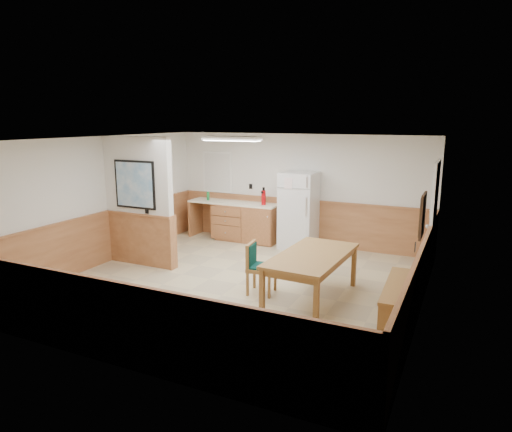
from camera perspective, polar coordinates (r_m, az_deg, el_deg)
The scene contains 20 objects.
ground at distance 8.05m, azimuth -2.25°, elevation -8.49°, with size 6.00×6.00×0.00m, color tan.
ceiling at distance 7.55m, azimuth -2.41°, elevation 9.59°, with size 6.00×6.00×0.02m, color silver.
back_wall at distance 10.41m, azimuth 5.33°, elevation 3.31°, with size 6.00×0.02×2.50m, color white.
right_wall at distance 6.88m, azimuth 20.43°, elevation -1.93°, with size 0.02×6.00×2.50m, color white.
left_wall at distance 9.45m, azimuth -18.70°, elevation 1.83°, with size 0.02×6.00×2.50m, color white.
wainscot_back at distance 10.53m, azimuth 5.21°, elevation -0.74°, with size 6.00×0.04×1.00m, color #B77B49.
wainscot_right at distance 7.09m, azimuth 19.83°, elevation -7.81°, with size 0.04×6.00×1.00m, color #B77B49.
wainscot_left at distance 9.59m, azimuth -18.31°, elevation -2.59°, with size 0.04×6.00×1.00m, color #B77B49.
partition_wall at distance 9.10m, azimuth -14.42°, elevation 1.60°, with size 1.50×0.20×2.50m.
kitchen_counter at distance 10.74m, azimuth -1.41°, elevation -0.66°, with size 2.20×0.61×1.00m.
exterior_door at distance 8.78m, azimuth 21.23°, elevation -0.42°, with size 0.07×1.02×2.15m.
kitchen_window at distance 11.23m, azimuth -4.85°, elevation 5.50°, with size 0.80×0.04×1.00m.
wall_painting at distance 6.53m, azimuth 20.09°, elevation 0.07°, with size 0.04×0.50×0.60m.
fluorescent_fixture at distance 9.07m, azimuth -3.10°, elevation 9.65°, with size 1.20×0.30×0.09m.
refrigerator at distance 10.09m, azimuth 5.36°, elevation 0.70°, with size 0.76×0.72×1.69m.
dining_table at distance 7.24m, azimuth 7.03°, elevation -5.42°, with size 1.06×1.96×0.75m.
dining_bench at distance 7.10m, azimuth 17.29°, elevation -8.95°, with size 0.42×1.64×0.45m.
dining_chair at distance 7.51m, azimuth 0.08°, elevation -5.99°, with size 0.64×0.48×0.85m.
fire_extinguisher at distance 10.38m, azimuth 0.95°, elevation 2.37°, with size 0.13×0.13×0.40m.
soap_bottle at distance 11.06m, azimuth -6.02°, elevation 2.51°, with size 0.07×0.07×0.20m, color #17823A.
Camera 1 is at (3.49, -6.68, 2.82)m, focal length 32.00 mm.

